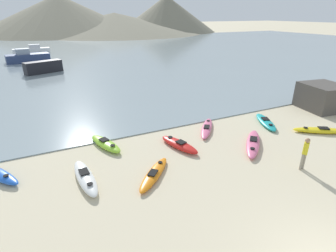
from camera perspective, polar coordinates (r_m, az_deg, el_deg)
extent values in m
cube|color=gray|center=(49.07, -19.03, 14.49)|extent=(160.00, 70.00, 0.06)
cone|color=gray|center=(104.36, -22.48, 21.57)|extent=(55.63, 55.63, 12.48)
cone|color=gray|center=(102.71, -11.53, 21.15)|extent=(62.90, 62.90, 6.76)
cone|color=gray|center=(106.93, -0.35, 23.23)|extent=(36.89, 36.89, 12.67)
ellipsoid|color=#E5668C|center=(14.77, 18.02, -3.59)|extent=(2.92, 2.90, 0.32)
cube|color=black|center=(14.85, 18.14, -2.67)|extent=(0.70, 0.70, 0.05)
cylinder|color=black|center=(13.84, 17.93, -4.65)|extent=(0.23, 0.23, 0.02)
ellipsoid|color=white|center=(11.82, -17.55, -10.61)|extent=(0.87, 3.04, 0.35)
cube|color=black|center=(11.84, -17.84, -9.44)|extent=(0.40, 0.56, 0.05)
cylinder|color=black|center=(11.03, -16.65, -11.97)|extent=(0.23, 0.23, 0.02)
ellipsoid|color=red|center=(13.90, 2.46, -4.04)|extent=(1.40, 2.71, 0.34)
cube|color=black|center=(13.73, 2.85, -3.50)|extent=(0.51, 0.56, 0.05)
cylinder|color=black|center=(14.29, 0.48, -2.40)|extent=(0.26, 0.26, 0.02)
ellipsoid|color=teal|center=(17.96, 20.50, 0.84)|extent=(1.90, 2.95, 0.28)
cube|color=black|center=(18.02, 20.41, 1.51)|extent=(0.59, 0.65, 0.05)
cylinder|color=black|center=(17.22, 21.47, 0.29)|extent=(0.26, 0.26, 0.02)
ellipsoid|color=yellow|center=(18.06, 30.22, -0.83)|extent=(3.05, 2.24, 0.28)
cube|color=black|center=(18.07, 30.78, -0.37)|extent=(0.68, 0.62, 0.05)
cylinder|color=black|center=(17.65, 27.77, -0.29)|extent=(0.24, 0.24, 0.02)
cylinder|color=black|center=(13.02, -31.80, -9.14)|extent=(0.22, 0.22, 0.02)
ellipsoid|color=#8CCC2D|center=(14.35, -13.44, -3.77)|extent=(1.46, 2.74, 0.35)
cube|color=black|center=(14.37, -13.78, -2.88)|extent=(0.52, 0.57, 0.05)
cylinder|color=black|center=(13.70, -11.97, -4.12)|extent=(0.25, 0.25, 0.02)
ellipsoid|color=orange|center=(11.61, -3.06, -10.37)|extent=(2.42, 2.44, 0.26)
cube|color=black|center=(11.41, -3.34, -10.10)|extent=(0.59, 0.59, 0.05)
cylinder|color=black|center=(12.15, -1.71, -7.88)|extent=(0.21, 0.21, 0.02)
ellipsoid|color=#E5668C|center=(16.12, 8.43, -0.44)|extent=(2.45, 2.79, 0.26)
cube|color=black|center=(15.91, 8.41, -0.14)|extent=(0.61, 0.64, 0.05)
cylinder|color=black|center=(16.86, 8.76, 1.17)|extent=(0.20, 0.20, 0.02)
cylinder|color=gray|center=(13.35, 27.08, -6.99)|extent=(0.12, 0.12, 0.79)
cylinder|color=gray|center=(13.46, 27.45, -6.83)|extent=(0.12, 0.12, 0.79)
cube|color=yellow|center=(13.11, 27.80, -4.34)|extent=(0.27, 0.28, 0.56)
cylinder|color=yellow|center=(13.01, 27.50, -4.40)|extent=(0.08, 0.08, 0.53)
cylinder|color=yellow|center=(13.19, 28.13, -4.17)|extent=(0.08, 0.08, 0.53)
sphere|color=#A37A5B|center=(12.95, 28.12, -2.79)|extent=(0.21, 0.21, 0.21)
cube|color=black|center=(34.81, -25.50, 11.52)|extent=(4.33, 2.65, 1.37)
cube|color=white|center=(53.09, -27.57, 14.28)|extent=(5.89, 1.65, 0.89)
cube|color=silver|center=(53.05, -27.09, 15.19)|extent=(1.79, 0.87, 0.62)
cube|color=navy|center=(43.94, -28.15, 12.92)|extent=(5.90, 2.87, 1.12)
cube|color=#8C99A8|center=(43.76, -29.13, 13.98)|extent=(1.86, 1.47, 0.78)
cube|color=#4C4742|center=(22.40, 30.62, 5.49)|extent=(3.07, 3.23, 1.85)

